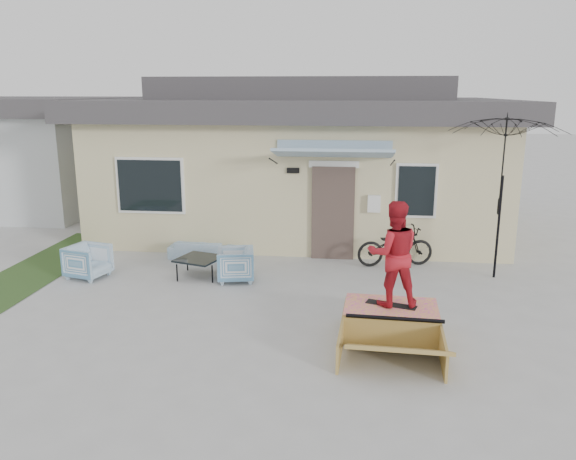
# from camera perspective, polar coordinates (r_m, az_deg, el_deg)

# --- Properties ---
(ground) EXTENTS (90.00, 90.00, 0.00)m
(ground) POSITION_cam_1_polar(r_m,az_deg,el_deg) (8.90, -3.33, -10.89)
(ground) COLOR #A9A8A7
(ground) RESTS_ON ground
(grass_strip) EXTENTS (1.40, 8.00, 0.01)m
(grass_strip) POSITION_cam_1_polar(r_m,az_deg,el_deg) (12.53, -25.82, -4.84)
(grass_strip) COLOR #28431D
(grass_strip) RESTS_ON ground
(house) EXTENTS (10.80, 8.49, 4.10)m
(house) POSITION_cam_1_polar(r_m,az_deg,el_deg) (16.11, 1.52, 7.49)
(house) COLOR #CBBF8D
(house) RESTS_ON ground
(loveseat) EXTENTS (1.45, 0.51, 0.56)m
(loveseat) POSITION_cam_1_polar(r_m,az_deg,el_deg) (13.03, -8.73, -1.65)
(loveseat) COLOR teal
(loveseat) RESTS_ON ground
(armchair_left) EXTENTS (0.84, 0.88, 0.75)m
(armchair_left) POSITION_cam_1_polar(r_m,az_deg,el_deg) (12.25, -19.48, -2.83)
(armchair_left) COLOR teal
(armchair_left) RESTS_ON ground
(armchair_right) EXTENTS (0.79, 0.83, 0.73)m
(armchair_right) POSITION_cam_1_polar(r_m,az_deg,el_deg) (11.41, -5.32, -3.31)
(armchair_right) COLOR teal
(armchair_right) RESTS_ON ground
(coffee_table) EXTENTS (1.01, 1.01, 0.40)m
(coffee_table) POSITION_cam_1_polar(r_m,az_deg,el_deg) (11.79, -8.90, -3.70)
(coffee_table) COLOR black
(coffee_table) RESTS_ON ground
(bicycle) EXTENTS (1.76, 0.96, 1.07)m
(bicycle) POSITION_cam_1_polar(r_m,az_deg,el_deg) (12.50, 10.74, -1.18)
(bicycle) COLOR black
(bicycle) RESTS_ON ground
(patio_umbrella) EXTENTS (2.34, 2.17, 2.20)m
(patio_umbrella) POSITION_cam_1_polar(r_m,az_deg,el_deg) (12.00, 20.66, 3.49)
(patio_umbrella) COLOR black
(patio_umbrella) RESTS_ON ground
(skate_ramp) EXTENTS (1.52, 1.97, 0.48)m
(skate_ramp) POSITION_cam_1_polar(r_m,az_deg,el_deg) (9.07, 10.26, -8.98)
(skate_ramp) COLOR olive
(skate_ramp) RESTS_ON ground
(skateboard) EXTENTS (0.80, 0.42, 0.05)m
(skateboard) POSITION_cam_1_polar(r_m,az_deg,el_deg) (9.01, 10.33, -7.33)
(skateboard) COLOR black
(skateboard) RESTS_ON skate_ramp
(skater) EXTENTS (0.87, 0.72, 1.63)m
(skater) POSITION_cam_1_polar(r_m,az_deg,el_deg) (8.75, 10.57, -2.18)
(skater) COLOR #B01823
(skater) RESTS_ON skateboard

